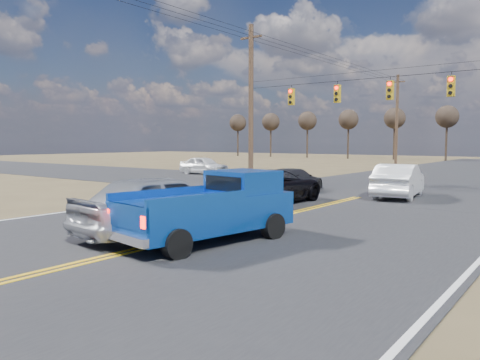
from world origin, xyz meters
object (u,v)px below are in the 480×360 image
Objects in this scene: pickup_truck at (212,208)px; black_suv at (274,186)px; cross_car_west at (204,165)px; white_car_queue at (399,181)px; dgrey_car_queue at (293,180)px; silver_suv at (162,204)px.

pickup_truck reaches higher than black_suv.
pickup_truck is 24.96m from cross_car_west.
pickup_truck is 1.07× the size of white_car_queue.
black_suv is at bearing 109.26° from dgrey_car_queue.
silver_suv is at bearing -141.05° from cross_car_west.
silver_suv is at bearing 99.76° from black_suv.
silver_suv is 12.43m from dgrey_car_queue.
black_suv is (-1.25, 7.68, -0.15)m from silver_suv.
cross_car_west reaches higher than dgrey_car_queue.
silver_suv is 13.00m from white_car_queue.
silver_suv is 23.95m from cross_car_west.
dgrey_car_queue is at bearing -69.06° from black_suv.
white_car_queue is 18.32m from cross_car_west.
silver_suv is 7.78m from black_suv.
silver_suv reaches higher than dgrey_car_queue.
pickup_truck is 0.98× the size of black_suv.
white_car_queue is at bearing -173.64° from dgrey_car_queue.
dgrey_car_queue is (-1.64, 4.41, -0.10)m from black_suv.
black_suv is (-2.96, 7.54, -0.17)m from pickup_truck.
black_suv is at bearing 46.05° from white_car_queue.
pickup_truck is 1.20× the size of dgrey_car_queue.
silver_suv reaches higher than white_car_queue.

